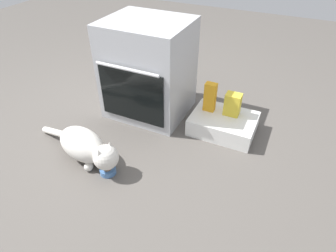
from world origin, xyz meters
TOP-DOWN VIEW (x-y plane):
  - ground at (0.00, 0.00)m, footprint 8.00×8.00m
  - oven at (0.01, 0.48)m, footprint 0.65×0.61m
  - pantry_cabinet at (0.68, 0.45)m, footprint 0.50×0.38m
  - food_bowl at (0.12, -0.34)m, footprint 0.11×0.11m
  - cat at (-0.08, -0.29)m, footprint 0.82×0.31m
  - juice_carton at (0.54, 0.49)m, footprint 0.09×0.06m
  - snack_bag at (0.72, 0.51)m, footprint 0.12×0.09m

SIDE VIEW (x-z plane):
  - ground at x=0.00m, z-range 0.00..0.00m
  - food_bowl at x=0.12m, z-range -0.01..0.06m
  - pantry_cabinet at x=0.68m, z-range 0.00..0.14m
  - cat at x=-0.08m, z-range 0.00..0.26m
  - snack_bag at x=0.72m, z-range 0.14..0.32m
  - juice_carton at x=0.54m, z-range 0.14..0.38m
  - oven at x=0.01m, z-range 0.00..0.79m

